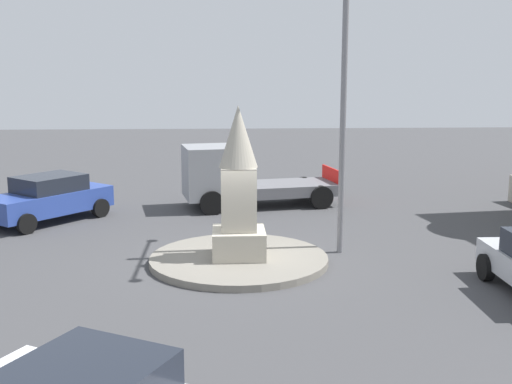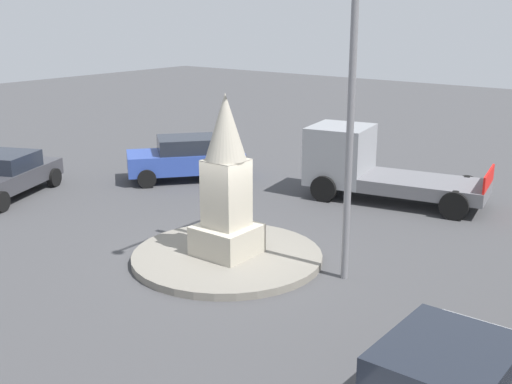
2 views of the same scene
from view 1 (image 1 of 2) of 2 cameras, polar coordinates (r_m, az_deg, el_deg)
name	(u,v)px [view 1 (image 1 of 2)]	position (r m, az deg, el deg)	size (l,w,h in m)	color
ground_plane	(239,263)	(16.42, -1.57, -6.45)	(80.00, 80.00, 0.00)	#424244
traffic_island	(239,259)	(16.39, -1.57, -6.15)	(4.64, 4.64, 0.18)	gray
monument	(239,190)	(15.96, -1.60, 0.15)	(1.35, 1.35, 3.90)	#B2AA99
streetlamp	(345,59)	(16.81, 8.06, 11.90)	(3.87, 0.28, 8.70)	slate
car_blue_waiting	(49,198)	(21.84, -18.34, -0.50)	(4.25, 3.94, 1.54)	#2D479E
truck_grey_near_island	(236,178)	(22.88, -1.80, 1.25)	(3.16, 5.88, 2.28)	gray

